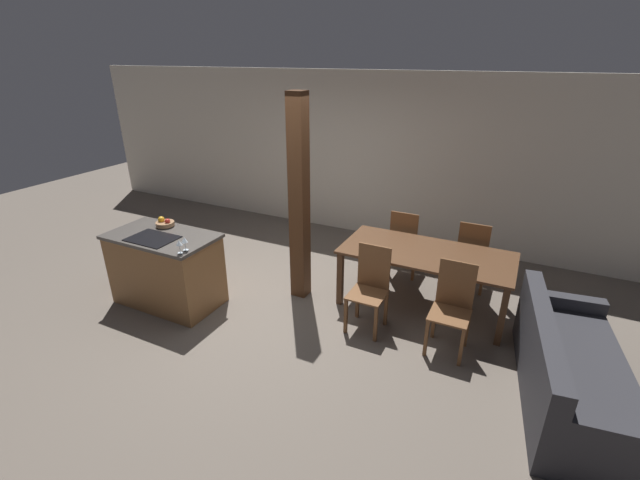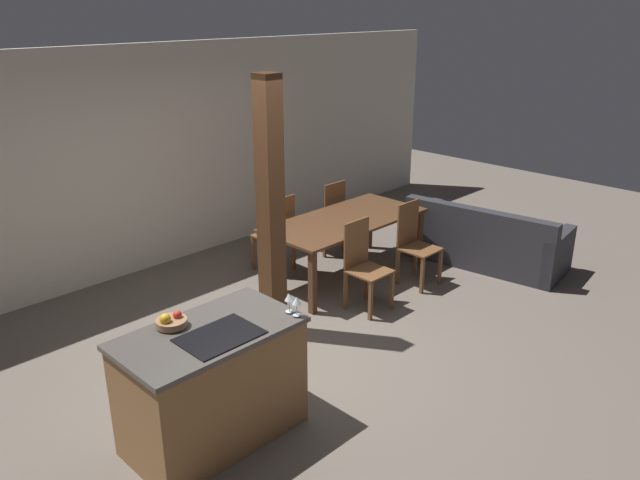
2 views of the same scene
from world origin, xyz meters
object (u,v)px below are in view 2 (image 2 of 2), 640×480
Objects in this scene: fruit_bowl at (171,321)px; dining_chair_far_left at (277,233)px; kitchen_island at (212,385)px; dining_chair_far_right at (329,216)px; wine_glass_middle at (289,298)px; couch at (485,242)px; dining_chair_near_right at (415,243)px; wine_glass_near at (297,301)px; timber_post at (271,212)px; dining_chair_near_left at (364,264)px; dining_table at (345,226)px.

dining_chair_far_left is at bearing 34.50° from fruit_bowl.
dining_chair_far_right reaches higher than kitchen_island.
wine_glass_middle is (0.59, -0.22, 0.58)m from kitchen_island.
kitchen_island is 4.49m from couch.
dining_chair_near_right is (3.52, 0.40, -0.46)m from fruit_bowl.
dining_chair_near_right is at bearing 10.68° from kitchen_island.
dining_chair_near_right is at bearing 18.63° from wine_glass_near.
dining_chair_far_right is at bearing 29.64° from timber_post.
timber_post is at bearing 171.89° from dining_chair_near_right.
kitchen_island is 0.86m from wine_glass_middle.
timber_post reaches higher than dining_chair_near_left.
dining_chair_far_left is at bearing 123.11° from dining_chair_near_right.
kitchen_island reaches higher than dining_table.
wine_glass_near is 0.08× the size of couch.
dining_chair_far_right is at bearing 39.00° from wine_glass_middle.
dining_chair_near_left and dining_chair_near_right have the same top height.
dining_chair_far_left is at bearing 50.30° from wine_glass_middle.
dining_chair_near_left is (2.61, 0.40, -0.46)m from fruit_bowl.
dining_chair_far_right is (0.00, 1.39, 0.00)m from dining_chair_near_right.
timber_post is at bearing 54.26° from wine_glass_middle.
fruit_bowl reaches higher than dining_chair_near_right.
wine_glass_middle is 0.08× the size of couch.
dining_chair_far_right is at bearing 90.00° from dining_chair_near_right.
dining_chair_far_right is (0.45, 0.70, -0.15)m from dining_table.
wine_glass_near reaches higher than dining_table.
dining_table is at bearing 50.24° from couch.
wine_glass_near is at bearing 40.03° from dining_chair_far_right.
dining_chair_near_left and dining_chair_far_right have the same top height.
wine_glass_middle is 0.16× the size of dining_chair_near_left.
dining_chair_near_left is 1.39m from dining_chair_far_left.
kitchen_island is at bearing 39.56° from dining_chair_far_left.
dining_chair_far_left is at bearing 39.56° from kitchen_island.
dining_table is 0.84m from dining_chair_far_left.
kitchen_island is 1.36× the size of dining_chair_near_right.
dining_chair_far_left reaches higher than dining_table.
dining_chair_far_left is 1.71m from timber_post.
wine_glass_near is 0.16× the size of dining_chair_far_left.
couch is (4.47, 0.34, -0.18)m from kitchen_island.
wine_glass_middle reaches higher than couch.
dining_table is at bearing 19.73° from fruit_bowl.
dining_chair_far_left is 2.64m from couch.
timber_post is at bearing 23.58° from fruit_bowl.
kitchen_island is 3.18m from dining_chair_far_left.
dining_table is (3.06, 1.10, -0.31)m from fruit_bowl.
dining_chair_near_right is at bearing -56.89° from dining_table.
dining_chair_near_left is 1.66m from dining_chair_far_right.
dining_chair_near_left is 1.33m from timber_post.
wine_glass_near is at bearing -35.20° from fruit_bowl.
fruit_bowl is at bearing -173.46° from dining_chair_near_right.
timber_post is at bearing 71.88° from couch.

